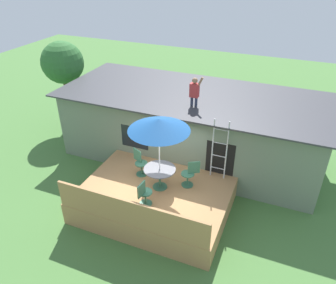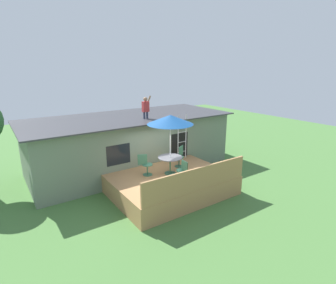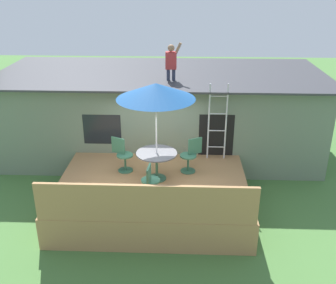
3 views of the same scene
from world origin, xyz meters
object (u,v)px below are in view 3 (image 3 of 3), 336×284
Objects in this scene: patio_table at (157,158)px; patio_chair_right at (191,155)px; patio_chair_left at (123,155)px; patio_umbrella at (156,91)px; person_figure at (171,60)px; patio_chair_near at (150,182)px; step_ladder at (217,122)px.

patio_chair_right reaches higher than patio_table.
patio_umbrella is at bearing 0.00° from patio_chair_left.
patio_chair_left is at bearing 154.54° from patio_table.
patio_table is 1.13× the size of patio_chair_left.
patio_table is 0.41× the size of patio_umbrella.
patio_umbrella is at bearing -96.51° from person_figure.
patio_table is at bearing 0.00° from patio_chair_near.
patio_chair_right is (0.87, 0.49, -0.13)m from patio_table.
patio_chair_right is 1.00× the size of patio_chair_near.
person_figure reaches higher than patio_chair_right.
patio_chair_right and patio_chair_near have the same top height.
patio_chair_near reaches higher than patio_table.
patio_umbrella is 2.76× the size of patio_chair_left.
step_ladder is 2.76m from patio_chair_left.
patio_chair_near is (-0.37, -3.49, -2.12)m from person_figure.
patio_chair_near is at bearing -33.99° from patio_chair_left.
patio_table is at bearing 0.00° from patio_chair_left.
step_ladder is (1.60, 1.30, 0.51)m from patio_table.
step_ladder is at bearing -42.18° from person_figure.
patio_table is at bearing -96.51° from person_figure.
patio_chair_left is at bearing 154.54° from patio_umbrella.
patio_umbrella is 1.15× the size of step_ladder.
patio_chair_near is (0.85, -1.44, 0.00)m from patio_chair_left.
patio_umbrella reaches higher than patio_chair_near.
person_figure is at bearing -1.03° from patio_chair_near.
patio_table is at bearing 45.00° from patio_umbrella.
step_ladder is 2.39× the size of patio_chair_right.
patio_table is at bearing 0.00° from patio_chair_right.
person_figure is (0.28, 2.49, 1.99)m from patio_table.
person_figure is 4.10m from patio_chair_near.
patio_chair_left is 1.81m from patio_chair_right.
step_ladder is at bearing -31.38° from patio_chair_near.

